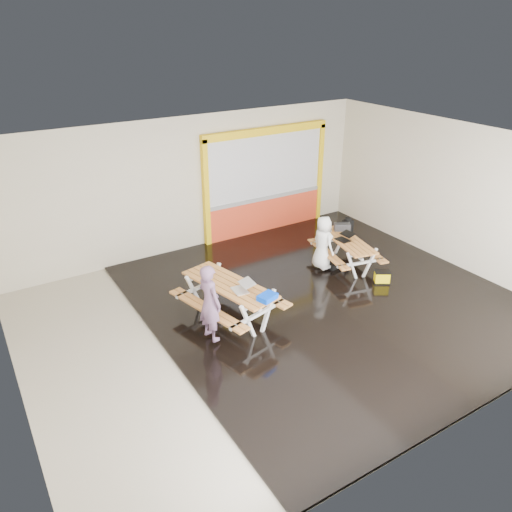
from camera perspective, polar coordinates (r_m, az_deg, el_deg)
room at (r=9.66m, az=2.82°, el=2.03°), size 10.02×8.02×3.52m
deck at (r=11.13m, az=7.97°, el=-4.76°), size 7.50×7.98×0.05m
kiosk at (r=13.97m, az=1.13°, el=8.34°), size 3.88×0.16×3.00m
picnic_table_left at (r=9.99m, az=-3.06°, el=-4.19°), size 1.90×2.41×0.85m
picnic_table_right at (r=12.35m, az=10.40°, el=1.13°), size 1.60×2.06×0.74m
person_left at (r=9.22m, az=-5.35°, el=-5.36°), size 0.45×0.61×1.53m
person_right at (r=11.95m, az=7.71°, el=1.54°), size 0.43×0.65×1.31m
laptop_left at (r=9.63m, az=-1.59°, el=-3.66°), size 0.43×0.40×0.17m
laptop_right at (r=12.25m, az=10.15°, el=2.09°), size 0.41×0.37×0.17m
blue_pouch at (r=9.32m, az=1.32°, el=-4.74°), size 0.42×0.35×0.11m
toolbox at (r=12.78m, az=9.88°, el=3.33°), size 0.45×0.38×0.23m
backpack at (r=13.30m, az=10.50°, el=3.46°), size 0.28×0.19×0.43m
dark_case at (r=12.38m, az=8.90°, el=-1.01°), size 0.39×0.32×0.13m
fluke_bag at (r=11.85m, az=14.29°, el=-2.39°), size 0.42×0.38×0.30m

